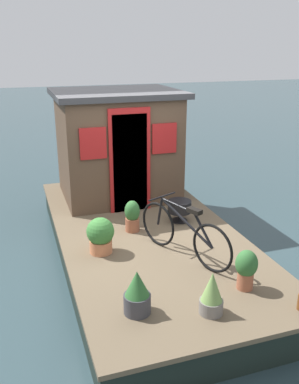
{
  "coord_description": "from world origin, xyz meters",
  "views": [
    {
      "loc": [
        -5.71,
        1.83,
        3.27
      ],
      "look_at": [
        -0.2,
        0.0,
        1.2
      ],
      "focal_mm": 38.82,
      "sensor_mm": 36.0,
      "label": 1
    }
  ],
  "objects": [
    {
      "name": "potted_plant_geranium",
      "position": [
        -0.52,
        0.83,
        0.76
      ],
      "size": [
        0.39,
        0.39,
        0.52
      ],
      "color": "#C6754C",
      "rests_on": "houseboat_deck"
    },
    {
      "name": "houseboat_cabin",
      "position": [
        1.7,
        0.0,
        1.5
      ],
      "size": [
        1.89,
        2.26,
        1.99
      ],
      "color": "#4C3828",
      "rests_on": "houseboat_deck"
    },
    {
      "name": "ground_plane",
      "position": [
        0.0,
        0.0,
        0.0
      ],
      "size": [
        60.0,
        60.0,
        0.0
      ],
      "primitive_type": "plane",
      "color": "#2D4247"
    },
    {
      "name": "potted_plant_lavender",
      "position": [
        0.03,
        0.21,
        0.75
      ],
      "size": [
        0.24,
        0.24,
        0.5
      ],
      "color": "#935138",
      "rests_on": "houseboat_deck"
    },
    {
      "name": "houseboat_deck",
      "position": [
        0.0,
        0.0,
        0.25
      ],
      "size": [
        5.63,
        2.7,
        0.5
      ],
      "color": "brown",
      "rests_on": "ground_plane"
    },
    {
      "name": "potted_plant_sage",
      "position": [
        -2.02,
        0.75,
        0.74
      ],
      "size": [
        0.3,
        0.3,
        0.51
      ],
      "color": "#38383D",
      "rests_on": "houseboat_deck"
    },
    {
      "name": "bicycle",
      "position": [
        -1.01,
        -0.22,
        0.86
      ],
      "size": [
        1.54,
        0.75,
        0.78
      ],
      "color": "black",
      "rests_on": "houseboat_deck"
    },
    {
      "name": "potted_plant_succulent",
      "position": [
        -2.28,
        -0.01,
        0.73
      ],
      "size": [
        0.26,
        0.26,
        0.5
      ],
      "color": "slate",
      "rests_on": "houseboat_deck"
    },
    {
      "name": "potted_plant_thyme",
      "position": [
        -1.97,
        -0.62,
        0.77
      ],
      "size": [
        0.27,
        0.27,
        0.5
      ],
      "color": "#935138",
      "rests_on": "houseboat_deck"
    },
    {
      "name": "charcoal_grill",
      "position": [
        0.14,
        -0.63,
        0.75
      ],
      "size": [
        0.39,
        0.39,
        0.36
      ],
      "color": "black",
      "rests_on": "houseboat_deck"
    }
  ]
}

